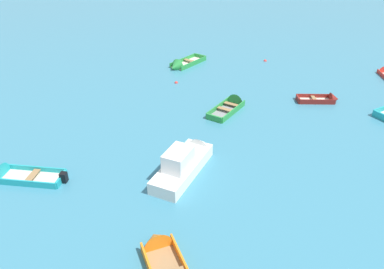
# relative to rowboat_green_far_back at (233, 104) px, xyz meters

# --- Properties ---
(rowboat_green_far_back) EXTENTS (3.07, 4.19, 1.26)m
(rowboat_green_far_back) POSITION_rel_rowboat_green_far_back_xyz_m (0.00, 0.00, 0.00)
(rowboat_green_far_back) COLOR gray
(rowboat_green_far_back) RESTS_ON ground_plane
(rowboat_maroon_midfield_left) EXTENTS (3.30, 1.32, 1.02)m
(rowboat_maroon_midfield_left) POSITION_rel_rowboat_green_far_back_xyz_m (7.33, 1.57, -0.02)
(rowboat_maroon_midfield_left) COLOR beige
(rowboat_maroon_midfield_left) RESTS_ON ground_plane
(motor_launch_white_far_right) EXTENTS (3.31, 5.71, 2.06)m
(motor_launch_white_far_right) POSITION_rel_rowboat_green_far_back_xyz_m (-2.75, -8.55, 0.38)
(motor_launch_white_far_right) COLOR white
(motor_launch_white_far_right) RESTS_ON ground_plane
(rowboat_orange_near_right) EXTENTS (2.97, 4.11, 1.30)m
(rowboat_orange_near_right) POSITION_rel_rowboat_green_far_back_xyz_m (-3.11, -14.94, 0.01)
(rowboat_orange_near_right) COLOR #99754C
(rowboat_orange_near_right) RESTS_ON ground_plane
(rowboat_green_midfield_right) EXTENTS (3.66, 4.63, 1.36)m
(rowboat_green_midfield_right) POSITION_rel_rowboat_green_far_back_xyz_m (-5.01, 8.36, 0.00)
(rowboat_green_midfield_right) COLOR beige
(rowboat_green_midfield_right) RESTS_ON ground_plane
(rowboat_turquoise_back_row_right) EXTENTS (4.59, 1.55, 1.25)m
(rowboat_turquoise_back_row_right) POSITION_rel_rowboat_green_far_back_xyz_m (-12.32, -10.13, -0.02)
(rowboat_turquoise_back_row_right) COLOR beige
(rowboat_turquoise_back_row_right) RESTS_ON ground_plane
(mooring_buoy_between_boats_left) EXTENTS (0.31, 0.31, 0.31)m
(mooring_buoy_between_boats_left) POSITION_rel_rowboat_green_far_back_xyz_m (-4.92, 4.35, -0.20)
(mooring_buoy_between_boats_left) COLOR red
(mooring_buoy_between_boats_left) RESTS_ON ground_plane
(mooring_buoy_outer_edge) EXTENTS (0.33, 0.33, 0.33)m
(mooring_buoy_outer_edge) POSITION_rel_rowboat_green_far_back_xyz_m (3.39, 10.94, -0.20)
(mooring_buoy_outer_edge) COLOR red
(mooring_buoy_outer_edge) RESTS_ON ground_plane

